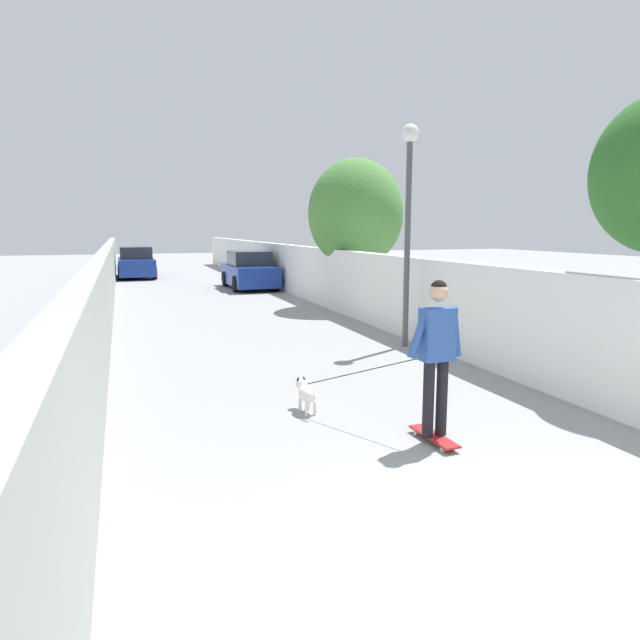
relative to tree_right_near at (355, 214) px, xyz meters
The scene contains 10 objects.
ground_plane 5.07m from the tree_right_near, 76.11° to the left, with size 80.00×80.00×0.00m, color gray.
wall_left 7.64m from the tree_right_near, 97.78° to the left, with size 48.00×0.30×1.84m, color #999E93.
fence_right 2.35m from the tree_right_near, 142.37° to the left, with size 48.00×0.30×1.83m, color white.
tree_right_near is the anchor object (origin of this frame).
lamp_post 6.02m from the tree_right_near, 167.31° to the left, with size 0.36×0.36×4.50m.
skateboard 11.70m from the tree_right_near, 161.83° to the left, with size 0.81×0.23×0.08m.
person_skateboarder 11.49m from the tree_right_near, 161.83° to the left, with size 0.24×0.71×1.81m.
dog 10.67m from the tree_right_near, 153.62° to the left, with size 1.83×1.18×1.06m.
car_near 7.17m from the tree_right_near, 16.33° to the left, with size 3.83×1.80×1.54m.
car_far 15.06m from the tree_right_near, 24.43° to the left, with size 4.12×1.80×1.54m.
Camera 1 is at (-3.25, 2.82, 2.47)m, focal length 31.68 mm.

